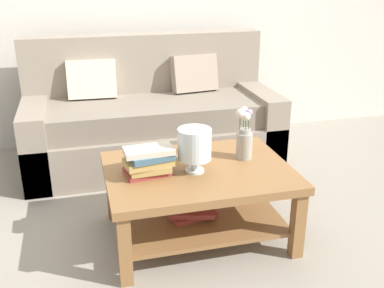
{
  "coord_description": "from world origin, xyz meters",
  "views": [
    {
      "loc": [
        -0.67,
        -2.66,
        1.6
      ],
      "look_at": [
        0.0,
        -0.13,
        0.57
      ],
      "focal_mm": 42.29,
      "sensor_mm": 36.0,
      "label": 1
    }
  ],
  "objects_px": {
    "glass_hurricane_vase": "(195,145)",
    "flower_pitcher": "(244,138)",
    "coffee_table": "(198,188)",
    "couch": "(152,120)",
    "book_stack_main": "(149,161)"
  },
  "relations": [
    {
      "from": "couch",
      "to": "coffee_table",
      "type": "xyz_separation_m",
      "value": [
        0.06,
        -1.28,
        -0.03
      ]
    },
    {
      "from": "glass_hurricane_vase",
      "to": "book_stack_main",
      "type": "bearing_deg",
      "value": 174.65
    },
    {
      "from": "glass_hurricane_vase",
      "to": "coffee_table",
      "type": "bearing_deg",
      "value": 48.69
    },
    {
      "from": "book_stack_main",
      "to": "flower_pitcher",
      "type": "relative_size",
      "value": 0.94
    },
    {
      "from": "coffee_table",
      "to": "flower_pitcher",
      "type": "distance_m",
      "value": 0.42
    },
    {
      "from": "couch",
      "to": "book_stack_main",
      "type": "distance_m",
      "value": 1.33
    },
    {
      "from": "glass_hurricane_vase",
      "to": "flower_pitcher",
      "type": "height_order",
      "value": "flower_pitcher"
    },
    {
      "from": "couch",
      "to": "coffee_table",
      "type": "bearing_deg",
      "value": -87.28
    },
    {
      "from": "coffee_table",
      "to": "glass_hurricane_vase",
      "type": "relative_size",
      "value": 4.16
    },
    {
      "from": "glass_hurricane_vase",
      "to": "flower_pitcher",
      "type": "xyz_separation_m",
      "value": [
        0.35,
        0.12,
        -0.03
      ]
    },
    {
      "from": "flower_pitcher",
      "to": "couch",
      "type": "bearing_deg",
      "value": 107.56
    },
    {
      "from": "book_stack_main",
      "to": "flower_pitcher",
      "type": "height_order",
      "value": "flower_pitcher"
    },
    {
      "from": "flower_pitcher",
      "to": "coffee_table",
      "type": "bearing_deg",
      "value": -166.09
    },
    {
      "from": "couch",
      "to": "book_stack_main",
      "type": "relative_size",
      "value": 6.67
    },
    {
      "from": "flower_pitcher",
      "to": "glass_hurricane_vase",
      "type": "bearing_deg",
      "value": -161.85
    }
  ]
}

